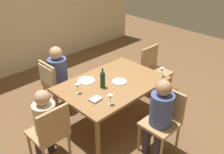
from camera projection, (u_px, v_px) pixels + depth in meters
name	position (u px, v px, depth m)	size (l,w,h in m)	color
ground_plane	(112.00, 121.00, 4.31)	(10.00, 10.00, 0.00)	brown
rear_room_partition	(19.00, 9.00, 5.37)	(6.40, 0.12, 2.70)	beige
dining_table	(112.00, 87.00, 4.00)	(1.59, 1.08, 0.73)	olive
chair_near	(164.00, 117.00, 3.53)	(0.44, 0.44, 0.92)	tan
chair_left_end	(51.00, 131.00, 3.28)	(0.44, 0.44, 0.92)	tan
chair_far_left	(52.00, 80.00, 4.30)	(0.46, 0.44, 0.92)	tan
chair_right_end	(154.00, 68.00, 4.83)	(0.44, 0.44, 0.92)	tan
person_woman_host	(160.00, 113.00, 3.40)	(0.35, 0.31, 1.14)	#33333D
person_man_bearded	(45.00, 121.00, 3.30)	(0.29, 0.33, 1.10)	#33333D
person_man_guest	(59.00, 73.00, 4.36)	(0.36, 0.31, 1.15)	#33333D
wine_bottle_tall_green	(103.00, 79.00, 3.77)	(0.08, 0.08, 0.31)	#19381E
wine_glass_near_left	(110.00, 98.00, 3.41)	(0.07, 0.07, 0.15)	silver
wine_glass_centre	(78.00, 87.00, 3.65)	(0.07, 0.07, 0.15)	silver
wine_glass_near_right	(162.00, 70.00, 4.09)	(0.07, 0.07, 0.15)	silver
dinner_plate_host	(119.00, 82.00, 3.98)	(0.23, 0.23, 0.01)	white
dinner_plate_guest_left	(86.00, 81.00, 4.00)	(0.27, 0.27, 0.01)	white
folded_napkin	(96.00, 99.00, 3.53)	(0.16, 0.12, 0.03)	#ADC6D6
handbag	(171.00, 96.00, 4.76)	(0.28, 0.12, 0.22)	brown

